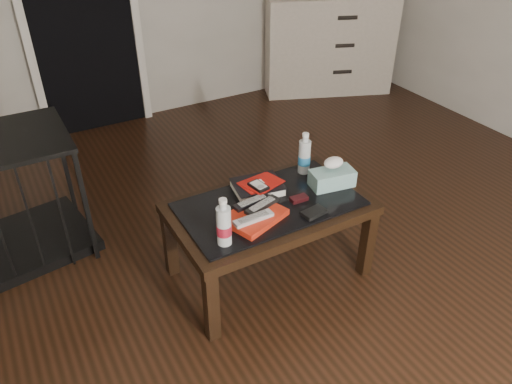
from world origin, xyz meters
TOP-DOWN VIEW (x-y plane):
  - ground at (0.00, 0.00)m, footprint 5.00×5.00m
  - doorway at (-0.40, 2.47)m, footprint 0.90×0.08m
  - coffee_table at (-0.08, 0.16)m, footprint 1.00×0.60m
  - dresser at (1.80, 2.23)m, footprint 1.30×0.91m
  - pet_crate at (-1.31, 1.03)m, footprint 0.98×0.73m
  - magazines at (-0.21, 0.08)m, footprint 0.33×0.29m
  - remote_silver at (-0.24, 0.04)m, footprint 0.20×0.06m
  - remote_black_front at (-0.15, 0.11)m, footprint 0.21×0.10m
  - remote_black_back at (-0.18, 0.17)m, footprint 0.20×0.07m
  - textbook at (-0.08, 0.29)m, footprint 0.28×0.24m
  - dvd_mailers at (-0.07, 0.29)m, footprint 0.20×0.16m
  - ipod at (-0.10, 0.25)m, footprint 0.08×0.11m
  - flip_phone at (0.06, 0.11)m, footprint 0.09×0.05m
  - wallet at (0.06, -0.03)m, footprint 0.13×0.09m
  - water_bottle_left at (-0.42, -0.01)m, footprint 0.07×0.07m
  - water_bottle_right at (0.24, 0.33)m, footprint 0.08×0.08m
  - tissue_box at (0.29, 0.14)m, footprint 0.25×0.16m

SIDE VIEW (x-z plane):
  - ground at x=0.00m, z-range 0.00..0.00m
  - pet_crate at x=-1.31m, z-range -0.12..0.59m
  - coffee_table at x=-0.08m, z-range 0.17..0.63m
  - dresser at x=1.80m, z-range 0.00..0.90m
  - wallet at x=0.06m, z-range 0.46..0.48m
  - flip_phone at x=0.06m, z-range 0.46..0.48m
  - magazines at x=-0.21m, z-range 0.46..0.49m
  - textbook at x=-0.08m, z-range 0.46..0.51m
  - remote_silver at x=-0.24m, z-range 0.49..0.51m
  - remote_black_front at x=-0.15m, z-range 0.49..0.51m
  - remote_black_back at x=-0.18m, z-range 0.49..0.51m
  - tissue_box at x=0.29m, z-range 0.46..0.55m
  - dvd_mailers at x=-0.07m, z-range 0.51..0.51m
  - ipod at x=-0.10m, z-range 0.51..0.53m
  - water_bottle_left at x=-0.42m, z-range 0.46..0.70m
  - water_bottle_right at x=0.24m, z-range 0.46..0.70m
  - doorway at x=-0.40m, z-range -0.01..2.06m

